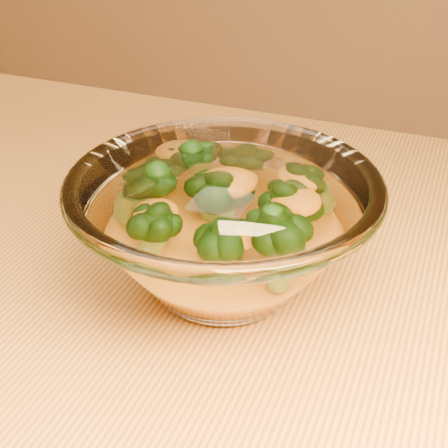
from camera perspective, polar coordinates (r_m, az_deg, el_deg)
The scene contains 4 objects.
table at distance 0.54m, azimuth 6.40°, elevation -17.91°, with size 1.20×0.80×0.75m.
glass_bowl at distance 0.48m, azimuth -0.00°, elevation -0.52°, with size 0.24×0.24×0.10m.
cheese_sauce at distance 0.49m, azimuth -0.00°, elevation -2.71°, with size 0.13×0.13×0.04m, color orange.
broccoli_heap at distance 0.48m, azimuth -0.59°, elevation 1.82°, with size 0.15×0.15×0.07m.
Camera 1 is at (0.08, -0.34, 1.06)m, focal length 50.00 mm.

